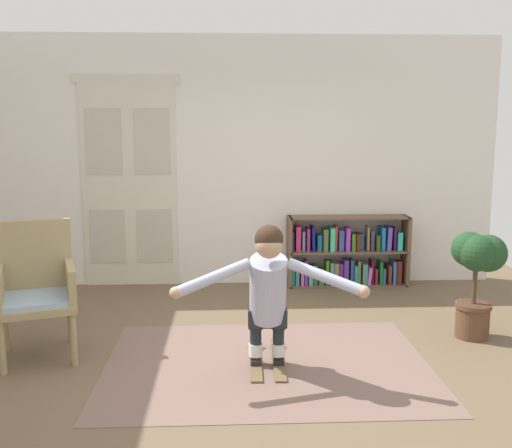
# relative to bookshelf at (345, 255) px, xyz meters

# --- Properties ---
(ground_plane) EXTENTS (7.20, 7.20, 0.00)m
(ground_plane) POSITION_rel_bookshelf_xyz_m (-1.21, -2.39, -0.36)
(ground_plane) COLOR brown
(back_wall) EXTENTS (6.00, 0.10, 2.90)m
(back_wall) POSITION_rel_bookshelf_xyz_m (-1.21, 0.21, 1.09)
(back_wall) COLOR white
(back_wall) RESTS_ON ground
(double_door) EXTENTS (1.22, 0.05, 2.45)m
(double_door) POSITION_rel_bookshelf_xyz_m (-2.52, 0.15, 0.87)
(double_door) COLOR beige
(double_door) RESTS_ON ground
(rug) EXTENTS (2.56, 1.90, 0.01)m
(rug) POSITION_rel_bookshelf_xyz_m (-1.08, -2.33, -0.36)
(rug) COLOR #775C53
(rug) RESTS_ON ground
(bookshelf) EXTENTS (1.42, 0.30, 0.83)m
(bookshelf) POSITION_rel_bookshelf_xyz_m (0.00, 0.00, 0.00)
(bookshelf) COLOR brown
(bookshelf) RESTS_ON ground
(wicker_chair) EXTENTS (0.75, 0.75, 1.10)m
(wicker_chair) POSITION_rel_bookshelf_xyz_m (-2.95, -2.02, 0.22)
(wicker_chair) COLOR tan
(wicker_chair) RESTS_ON ground
(potted_plant) EXTENTS (0.47, 0.45, 0.96)m
(potted_plant) POSITION_rel_bookshelf_xyz_m (0.81, -1.80, 0.30)
(potted_plant) COLOR brown
(potted_plant) RESTS_ON ground
(skis_pair) EXTENTS (0.29, 0.74, 0.07)m
(skis_pair) POSITION_rel_bookshelf_xyz_m (-1.08, -2.30, -0.34)
(skis_pair) COLOR brown
(skis_pair) RESTS_ON rug
(person_skier) EXTENTS (1.41, 0.61, 1.10)m
(person_skier) POSITION_rel_bookshelf_xyz_m (-1.08, -2.48, 0.31)
(person_skier) COLOR white
(person_skier) RESTS_ON skis_pair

